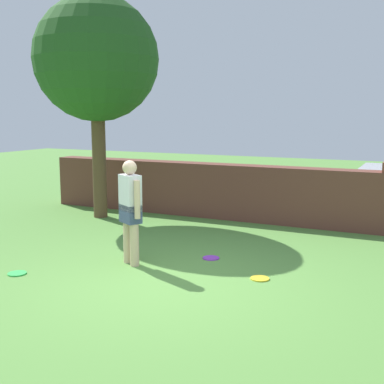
# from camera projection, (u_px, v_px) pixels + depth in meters

# --- Properties ---
(ground_plane) EXTENTS (40.00, 40.00, 0.00)m
(ground_plane) POSITION_uv_depth(u_px,v_px,m) (167.00, 284.00, 6.96)
(ground_plane) COLOR #568C3D
(brick_wall) EXTENTS (7.85, 0.50, 1.21)m
(brick_wall) POSITION_uv_depth(u_px,v_px,m) (203.00, 190.00, 11.47)
(brick_wall) COLOR brown
(brick_wall) RESTS_ON ground
(tree) EXTENTS (2.70, 2.70, 4.84)m
(tree) POSITION_uv_depth(u_px,v_px,m) (96.00, 60.00, 10.91)
(tree) COLOR brown
(tree) RESTS_ON ground
(person) EXTENTS (0.48, 0.37, 1.62)m
(person) POSITION_uv_depth(u_px,v_px,m) (130.00, 207.00, 7.74)
(person) COLOR beige
(person) RESTS_ON ground
(frisbee_green) EXTENTS (0.27, 0.27, 0.02)m
(frisbee_green) POSITION_uv_depth(u_px,v_px,m) (17.00, 273.00, 7.38)
(frisbee_green) COLOR green
(frisbee_green) RESTS_ON ground
(frisbee_yellow) EXTENTS (0.27, 0.27, 0.02)m
(frisbee_yellow) POSITION_uv_depth(u_px,v_px,m) (260.00, 278.00, 7.16)
(frisbee_yellow) COLOR yellow
(frisbee_yellow) RESTS_ON ground
(frisbee_purple) EXTENTS (0.27, 0.27, 0.02)m
(frisbee_purple) POSITION_uv_depth(u_px,v_px,m) (211.00, 258.00, 8.17)
(frisbee_purple) COLOR purple
(frisbee_purple) RESTS_ON ground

